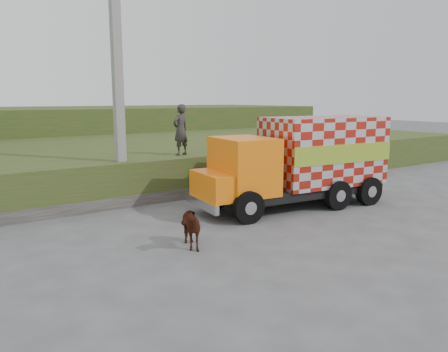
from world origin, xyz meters
TOP-DOWN VIEW (x-y plane):
  - ground at (0.00, 0.00)m, footprint 120.00×120.00m
  - embankment at (0.00, 10.00)m, footprint 40.00×12.00m
  - embankment_far at (0.00, 22.00)m, footprint 40.00×12.00m
  - retaining_strip at (-2.00, 4.20)m, footprint 16.00×0.50m
  - utility_pole at (-1.00, 4.60)m, footprint 1.20×0.30m
  - cargo_truck at (3.94, 0.94)m, footprint 6.92×2.98m
  - cow at (-1.38, -0.57)m, footprint 0.89×1.39m
  - pedestrian at (1.52, 4.92)m, footprint 0.80×0.64m

SIDE VIEW (x-z plane):
  - ground at x=0.00m, z-range 0.00..0.00m
  - retaining_strip at x=-2.00m, z-range 0.00..0.40m
  - cow at x=-1.38m, z-range 0.00..1.09m
  - embankment at x=0.00m, z-range 0.00..1.50m
  - embankment_far at x=0.00m, z-range 0.00..3.00m
  - cargo_truck at x=3.94m, z-range 0.05..3.04m
  - pedestrian at x=1.52m, z-range 1.50..3.41m
  - utility_pole at x=-1.00m, z-range 0.08..8.07m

